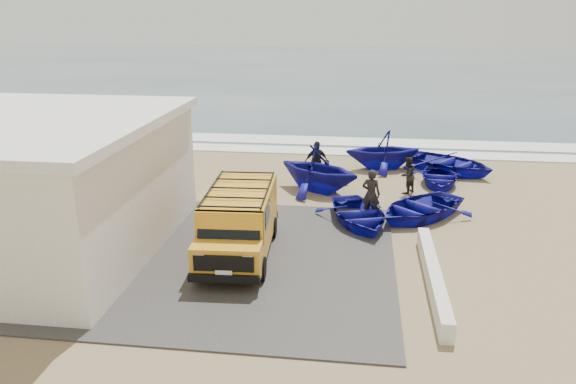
{
  "coord_description": "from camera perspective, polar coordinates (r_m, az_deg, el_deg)",
  "views": [
    {
      "loc": [
        2.79,
        -17.66,
        7.5
      ],
      "look_at": [
        0.32,
        1.22,
        1.2
      ],
      "focal_mm": 35.0,
      "sensor_mm": 36.0,
      "label": 1
    }
  ],
  "objects": [
    {
      "name": "fisherman_middle",
      "position": [
        24.06,
        12.03,
        1.69
      ],
      "size": [
        0.95,
        0.96,
        1.57
      ],
      "primitive_type": "imported",
      "rotation": [
        0.0,
        0.0,
        -2.28
      ],
      "color": "black",
      "rests_on": "ground"
    },
    {
      "name": "boat_mid_left",
      "position": [
        23.75,
        3.11,
        2.4
      ],
      "size": [
        4.93,
        4.75,
        2.0
      ],
      "primitive_type": "imported",
      "rotation": [
        0.0,
        0.0,
        1.04
      ],
      "color": "#131290",
      "rests_on": "ground"
    },
    {
      "name": "surf_line",
      "position": [
        30.71,
        2.02,
        4.22
      ],
      "size": [
        180.0,
        1.6,
        0.06
      ],
      "primitive_type": "cube",
      "color": "white",
      "rests_on": "ground"
    },
    {
      "name": "parapet",
      "position": [
        16.49,
        14.54,
        -8.31
      ],
      "size": [
        0.35,
        6.0,
        0.55
      ],
      "primitive_type": "cube",
      "color": "silver",
      "rests_on": "ground"
    },
    {
      "name": "building",
      "position": [
        19.48,
        -24.8,
        0.68
      ],
      "size": [
        8.4,
        9.4,
        4.3
      ],
      "color": "white",
      "rests_on": "ground"
    },
    {
      "name": "slab",
      "position": [
        18.0,
        -8.74,
        -6.45
      ],
      "size": [
        12.0,
        10.0,
        0.05
      ],
      "primitive_type": "cube",
      "color": "#3E3C39",
      "rests_on": "ground"
    },
    {
      "name": "van",
      "position": [
        17.62,
        -5.01,
        -2.85
      ],
      "size": [
        2.25,
        5.13,
        2.16
      ],
      "rotation": [
        0.0,
        0.0,
        0.05
      ],
      "color": "gold",
      "rests_on": "ground"
    },
    {
      "name": "ocean",
      "position": [
        74.09,
        5.38,
        12.43
      ],
      "size": [
        180.0,
        88.0,
        0.01
      ],
      "primitive_type": "cube",
      "color": "#385166",
      "rests_on": "ground"
    },
    {
      "name": "ground",
      "position": [
        19.39,
        -1.4,
        -4.45
      ],
      "size": [
        160.0,
        160.0,
        0.0
      ],
      "primitive_type": "plane",
      "color": "#937B55"
    },
    {
      "name": "surf_wash",
      "position": [
        33.13,
        2.44,
        5.25
      ],
      "size": [
        180.0,
        2.2,
        0.04
      ],
      "primitive_type": "cube",
      "color": "white",
      "rests_on": "ground"
    },
    {
      "name": "fisherman_front",
      "position": [
        20.88,
        8.43,
        -0.21
      ],
      "size": [
        0.77,
        0.59,
        1.88
      ],
      "primitive_type": "imported",
      "rotation": [
        0.0,
        0.0,
        2.92
      ],
      "color": "black",
      "rests_on": "ground"
    },
    {
      "name": "boat_mid_right",
      "position": [
        25.63,
        15.08,
        1.46
      ],
      "size": [
        2.6,
        3.48,
        0.69
      ],
      "primitive_type": "imported",
      "rotation": [
        0.0,
        0.0,
        -0.07
      ],
      "color": "#131290",
      "rests_on": "ground"
    },
    {
      "name": "fisherman_back",
      "position": [
        25.05,
        2.89,
        3.09
      ],
      "size": [
        1.18,
        0.89,
        1.87
      ],
      "primitive_type": "imported",
      "rotation": [
        0.0,
        0.0,
        0.45
      ],
      "color": "black",
      "rests_on": "ground"
    },
    {
      "name": "boat_far_left",
      "position": [
        27.48,
        9.6,
        4.25
      ],
      "size": [
        4.2,
        3.84,
        1.88
      ],
      "primitive_type": "imported",
      "rotation": [
        0.0,
        0.0,
        -1.33
      ],
      "color": "#131290",
      "rests_on": "ground"
    },
    {
      "name": "boat_far_right",
      "position": [
        27.69,
        16.03,
        2.86
      ],
      "size": [
        5.42,
        5.2,
        0.91
      ],
      "primitive_type": "imported",
      "rotation": [
        0.0,
        0.0,
        0.9
      ],
      "color": "#131290",
      "rests_on": "ground"
    },
    {
      "name": "boat_near_left",
      "position": [
        20.39,
        7.17,
        -2.25
      ],
      "size": [
        3.69,
        4.37,
        0.77
      ],
      "primitive_type": "imported",
      "rotation": [
        0.0,
        0.0,
        0.31
      ],
      "color": "#131290",
      "rests_on": "ground"
    },
    {
      "name": "boat_near_right",
      "position": [
        21.39,
        13.22,
        -1.54
      ],
      "size": [
        4.81,
        4.87,
        0.83
      ],
      "primitive_type": "imported",
      "rotation": [
        0.0,
        0.0,
        -0.75
      ],
      "color": "#131290",
      "rests_on": "ground"
    }
  ]
}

